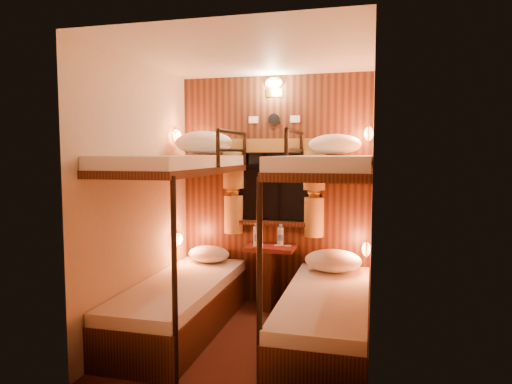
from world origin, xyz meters
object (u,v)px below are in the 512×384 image
(bunk_left, at_px, (181,270))
(bunk_right, at_px, (326,279))
(bottle_right, at_px, (280,236))
(bottle_left, at_px, (257,236))
(table, at_px, (270,269))

(bunk_left, bearing_deg, bunk_right, 0.00)
(bunk_left, xyz_separation_m, bottle_right, (0.74, 0.84, 0.19))
(bottle_right, bearing_deg, bunk_right, -56.70)
(bottle_right, bearing_deg, bottle_left, -153.88)
(bunk_left, distance_m, bunk_right, 1.30)
(bunk_right, height_order, bottle_left, bunk_right)
(bottle_left, xyz_separation_m, bottle_right, (0.23, 0.11, -0.01))
(bunk_right, bearing_deg, bottle_right, 123.30)
(table, bearing_deg, bottle_right, 32.99)
(bottle_right, bearing_deg, bunk_left, -131.39)
(bunk_left, bearing_deg, bottle_right, 48.61)
(bottle_left, bearing_deg, bunk_left, -125.19)
(table, bearing_deg, bottle_left, -159.35)
(bunk_left, relative_size, table, 2.90)
(bunk_left, bearing_deg, bottle_left, 54.81)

